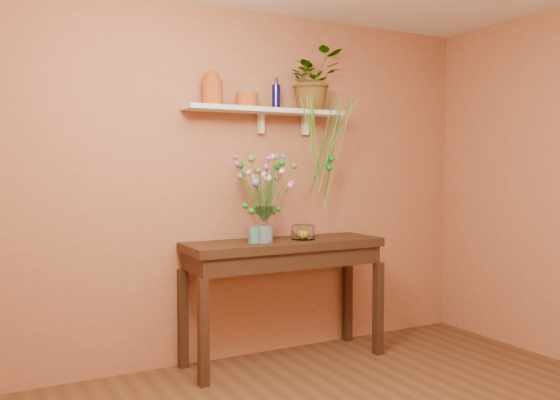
# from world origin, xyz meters

# --- Properties ---
(room) EXTENTS (4.04, 4.04, 2.70)m
(room) POSITION_xyz_m (0.00, 0.00, 1.35)
(room) COLOR brown
(room) RESTS_ON ground
(sideboard) EXTENTS (1.53, 0.49, 0.93)m
(sideboard) POSITION_xyz_m (0.13, 1.73, 0.80)
(sideboard) COLOR #3C2618
(sideboard) RESTS_ON ground
(wall_shelf) EXTENTS (1.30, 0.24, 0.19)m
(wall_shelf) POSITION_xyz_m (0.06, 1.87, 1.92)
(wall_shelf) COLOR white
(wall_shelf) RESTS_ON room
(terracotta_jug) EXTENTS (0.20, 0.20, 0.26)m
(terracotta_jug) POSITION_xyz_m (-0.38, 1.89, 2.06)
(terracotta_jug) COLOR #B4501D
(terracotta_jug) RESTS_ON wall_shelf
(terracotta_pot) EXTENTS (0.22, 0.22, 0.10)m
(terracotta_pot) POSITION_xyz_m (-0.12, 1.85, 1.99)
(terracotta_pot) COLOR #B4501D
(terracotta_pot) RESTS_ON wall_shelf
(blue_bottle) EXTENTS (0.07, 0.07, 0.24)m
(blue_bottle) POSITION_xyz_m (0.14, 1.87, 2.04)
(blue_bottle) COLOR #0B093C
(blue_bottle) RESTS_ON wall_shelf
(spider_plant) EXTENTS (0.47, 0.42, 0.49)m
(spider_plant) POSITION_xyz_m (0.47, 1.89, 2.18)
(spider_plant) COLOR #1A771C
(spider_plant) RESTS_ON wall_shelf
(plant_fronds) EXTENTS (0.50, 0.30, 0.86)m
(plant_fronds) POSITION_xyz_m (0.52, 1.73, 1.61)
(plant_fronds) COLOR #1A771C
(plant_fronds) RESTS_ON wall_shelf
(glass_vase) EXTENTS (0.13, 0.13, 0.27)m
(glass_vase) POSITION_xyz_m (-0.06, 1.68, 1.05)
(glass_vase) COLOR white
(glass_vase) RESTS_ON sideboard
(bouquet) EXTENTS (0.51, 0.56, 0.50)m
(bouquet) POSITION_xyz_m (-0.07, 1.69, 1.39)
(bouquet) COLOR #386B28
(bouquet) RESTS_ON glass_vase
(glass_bowl) EXTENTS (0.18, 0.18, 0.11)m
(glass_bowl) POSITION_xyz_m (0.28, 1.71, 0.98)
(glass_bowl) COLOR white
(glass_bowl) RESTS_ON sideboard
(lemon) EXTENTS (0.07, 0.07, 0.07)m
(lemon) POSITION_xyz_m (0.29, 1.71, 0.97)
(lemon) COLOR yellow
(lemon) RESTS_ON glass_bowl
(carton) EXTENTS (0.06, 0.05, 0.12)m
(carton) POSITION_xyz_m (-0.15, 1.68, 0.99)
(carton) COLOR teal
(carton) RESTS_ON sideboard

